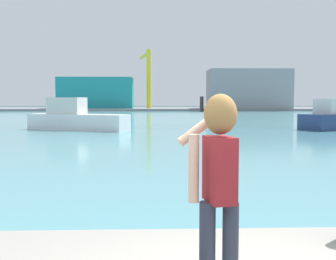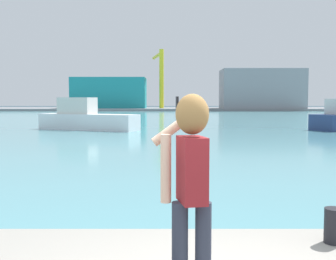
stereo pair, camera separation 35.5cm
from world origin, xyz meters
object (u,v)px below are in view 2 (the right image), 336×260
object	(u,v)px
warehouse_right	(263,89)
port_crane	(162,72)
person_photographer	(192,174)
warehouse_left	(111,93)
boat_moored	(88,118)
harbor_bollard	(336,226)

from	to	relation	value
warehouse_right	port_crane	bearing A→B (deg)	170.77
person_photographer	port_crane	size ratio (longest dim) A/B	0.13
warehouse_left	boat_moored	bearing A→B (deg)	-83.58
boat_moored	person_photographer	bearing A→B (deg)	-53.52
warehouse_right	port_crane	world-z (taller)	port_crane
harbor_bollard	warehouse_left	bearing A→B (deg)	99.82
person_photographer	boat_moored	bearing A→B (deg)	1.34
person_photographer	warehouse_right	xyz separation A→B (m)	(20.39, 86.64, 3.07)
person_photographer	harbor_bollard	bearing A→B (deg)	-65.55
harbor_bollard	warehouse_right	size ratio (longest dim) A/B	0.02
warehouse_left	port_crane	bearing A→B (deg)	4.38
boat_moored	warehouse_right	xyz separation A→B (m)	(26.98, 58.30, 3.87)
warehouse_left	port_crane	world-z (taller)	port_crane
boat_moored	port_crane	size ratio (longest dim) A/B	0.63
person_photographer	harbor_bollard	distance (m)	2.36
person_photographer	warehouse_right	world-z (taller)	warehouse_right
port_crane	person_photographer	bearing A→B (deg)	-88.76
warehouse_right	boat_moored	bearing A→B (deg)	-114.84
boat_moored	warehouse_left	world-z (taller)	warehouse_left
harbor_bollard	boat_moored	world-z (taller)	boat_moored
warehouse_left	warehouse_right	size ratio (longest dim) A/B	0.93
person_photographer	warehouse_left	xyz separation A→B (m)	(-13.47, 89.39, 2.24)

